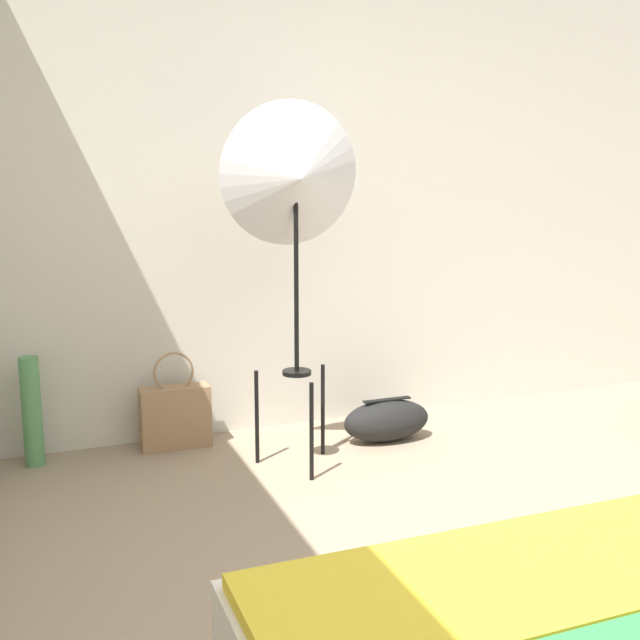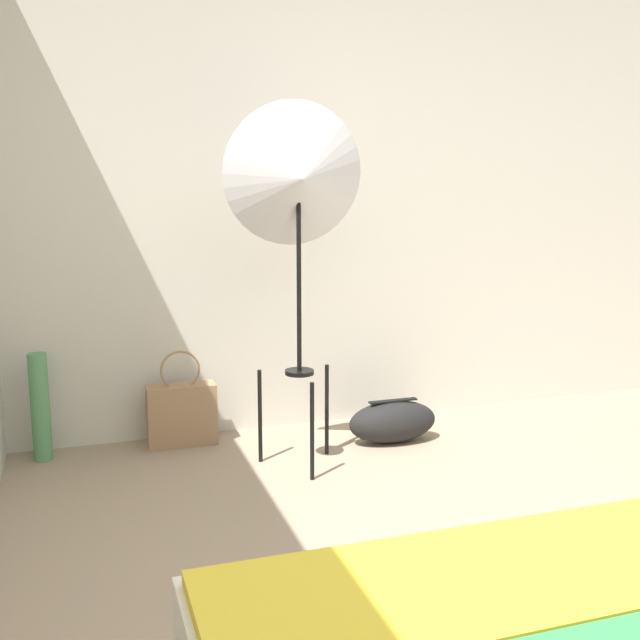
% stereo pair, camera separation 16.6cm
% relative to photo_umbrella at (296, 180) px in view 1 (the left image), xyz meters
% --- Properties ---
extents(wall_back, '(8.00, 0.05, 2.60)m').
position_rel_photo_umbrella_xyz_m(wall_back, '(0.04, 0.63, -0.06)').
color(wall_back, beige).
rests_on(wall_back, ground_plane).
extents(photo_umbrella, '(0.67, 0.34, 1.71)m').
position_rel_photo_umbrella_xyz_m(photo_umbrella, '(0.00, 0.00, 0.00)').
color(photo_umbrella, black).
rests_on(photo_umbrella, ground_plane).
extents(tote_bag, '(0.35, 0.13, 0.50)m').
position_rel_photo_umbrella_xyz_m(tote_bag, '(-0.50, 0.46, -1.19)').
color(tote_bag, '#9E7A56').
rests_on(tote_bag, ground_plane).
extents(duffel_bag, '(0.48, 0.22, 0.23)m').
position_rel_photo_umbrella_xyz_m(duffel_bag, '(0.56, 0.16, -1.24)').
color(duffel_bag, black).
rests_on(duffel_bag, ground_plane).
extents(paper_roll, '(0.09, 0.09, 0.53)m').
position_rel_photo_umbrella_xyz_m(paper_roll, '(-1.18, 0.46, -1.09)').
color(paper_roll, '#56995B').
rests_on(paper_roll, ground_plane).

